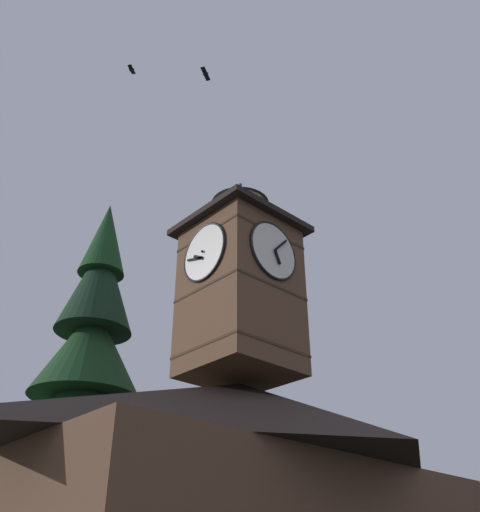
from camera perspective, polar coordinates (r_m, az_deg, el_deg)
name	(u,v)px	position (r m, az deg, el deg)	size (l,w,h in m)	color
building_main	(241,493)	(20.84, 0.10, -22.57)	(16.25, 9.85, 7.72)	brown
clock_tower	(240,284)	(22.37, 0.02, -2.79)	(4.33, 4.33, 8.71)	brown
pine_tree_behind	(82,410)	(25.23, -15.52, -14.59)	(7.16, 7.16, 17.84)	#473323
moon	(109,391)	(50.13, -12.92, -12.98)	(1.51, 1.51, 1.51)	silver
flying_bird_high	(132,70)	(24.30, -10.77, 17.82)	(0.49, 0.40, 0.13)	black
flying_bird_low	(205,74)	(23.54, -3.47, 17.71)	(0.69, 0.51, 0.13)	black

